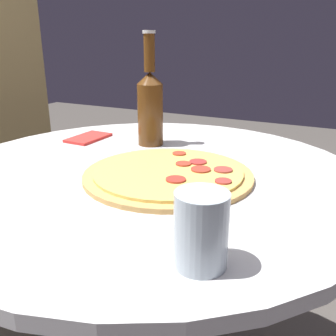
# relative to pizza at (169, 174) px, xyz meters

# --- Properties ---
(table) EXTENTS (0.95, 0.95, 0.75)m
(table) POSITION_rel_pizza_xyz_m (0.02, 0.06, -0.19)
(table) COLOR silver
(table) RESTS_ON ground_plane
(pizza) EXTENTS (0.36, 0.36, 0.02)m
(pizza) POSITION_rel_pizza_xyz_m (0.00, 0.00, 0.00)
(pizza) COLOR tan
(pizza) RESTS_ON table
(beer_bottle) EXTENTS (0.07, 0.07, 0.30)m
(beer_bottle) POSITION_rel_pizza_xyz_m (0.21, 0.16, 0.10)
(beer_bottle) COLOR #563314
(beer_bottle) RESTS_ON table
(drinking_glass) EXTENTS (0.07, 0.07, 0.10)m
(drinking_glass) POSITION_rel_pizza_xyz_m (-0.27, -0.18, 0.04)
(drinking_glass) COLOR #ADBCC6
(drinking_glass) RESTS_ON table
(napkin) EXTENTS (0.13, 0.08, 0.01)m
(napkin) POSITION_rel_pizza_xyz_m (0.17, 0.34, -0.00)
(napkin) COLOR red
(napkin) RESTS_ON table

